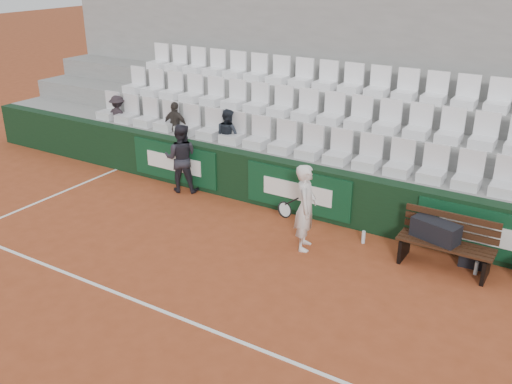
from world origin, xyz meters
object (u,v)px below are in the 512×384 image
at_px(sports_bag_left, 435,230).
at_px(spectator_a, 117,98).
at_px(bench_left, 444,256).
at_px(spectator_c, 228,115).
at_px(water_bottle_far, 476,268).
at_px(ball_kid, 181,158).
at_px(tennis_player, 306,207).
at_px(water_bottle_near, 363,237).
at_px(spectator_b, 175,107).
at_px(sports_bag_ground, 475,258).

relative_size(sports_bag_left, spectator_a, 0.73).
bearing_deg(bench_left, spectator_c, 166.48).
distance_m(water_bottle_far, ball_kid, 6.14).
xyz_separation_m(ball_kid, spectator_a, (-2.55, 0.83, 0.78)).
distance_m(tennis_player, spectator_a, 6.23).
bearing_deg(water_bottle_near, spectator_b, 168.03).
distance_m(water_bottle_far, tennis_player, 2.87).
xyz_separation_m(sports_bag_ground, spectator_a, (-8.58, 0.85, 1.37)).
xyz_separation_m(sports_bag_left, ball_kid, (-5.41, 0.33, 0.12)).
xyz_separation_m(sports_bag_ground, ball_kid, (-6.03, 0.03, 0.59)).
height_order(sports_bag_left, spectator_a, spectator_a).
relative_size(bench_left, sports_bag_left, 1.99).
relative_size(bench_left, water_bottle_near, 6.56).
distance_m(tennis_player, ball_kid, 3.50).
xyz_separation_m(sports_bag_ground, water_bottle_far, (0.08, -0.27, -0.03)).
height_order(water_bottle_near, spectator_b, spectator_b).
height_order(spectator_a, spectator_c, spectator_c).
bearing_deg(spectator_c, water_bottle_far, -175.02).
distance_m(bench_left, tennis_player, 2.35).
relative_size(tennis_player, ball_kid, 1.03).
distance_m(bench_left, spectator_b, 6.64).
height_order(ball_kid, spectator_b, spectator_b).
bearing_deg(ball_kid, spectator_b, -70.41).
xyz_separation_m(water_bottle_near, water_bottle_far, (1.91, -0.07, -0.00)).
height_order(sports_bag_ground, spectator_b, spectator_b).
xyz_separation_m(sports_bag_left, sports_bag_ground, (0.61, 0.30, -0.47)).
distance_m(water_bottle_near, ball_kid, 4.24).
distance_m(sports_bag_ground, ball_kid, 6.05).
xyz_separation_m(tennis_player, spectator_b, (-4.17, 1.74, 0.79)).
height_order(bench_left, water_bottle_far, bench_left).
bearing_deg(spectator_a, tennis_player, 156.17).
distance_m(water_bottle_far, spectator_b, 7.13).
bearing_deg(tennis_player, spectator_b, 157.34).
bearing_deg(sports_bag_left, bench_left, -12.05).
distance_m(ball_kid, spectator_c, 1.33).
xyz_separation_m(bench_left, water_bottle_far, (0.50, 0.07, -0.11)).
bearing_deg(spectator_a, ball_kid, 154.58).
distance_m(bench_left, ball_kid, 5.64).
distance_m(tennis_player, spectator_b, 4.59).
distance_m(sports_bag_ground, water_bottle_far, 0.28).
distance_m(bench_left, sports_bag_left, 0.43).
height_order(sports_bag_left, tennis_player, tennis_player).
height_order(bench_left, spectator_c, spectator_c).
xyz_separation_m(bench_left, spectator_b, (-6.40, 1.20, 1.33)).
relative_size(water_bottle_near, tennis_player, 0.15).
height_order(sports_bag_ground, water_bottle_near, sports_bag_ground).
xyz_separation_m(water_bottle_far, tennis_player, (-2.72, -0.62, 0.65)).
xyz_separation_m(sports_bag_ground, spectator_b, (-6.81, 0.85, 1.41)).
xyz_separation_m(spectator_b, spectator_c, (1.42, 0.00, 0.02)).
xyz_separation_m(tennis_player, spectator_a, (-5.93, 1.74, 0.76)).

